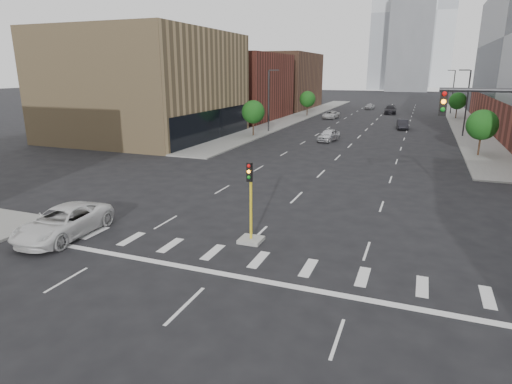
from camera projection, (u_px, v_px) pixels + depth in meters
The scene contains 23 objects.
ground at pixel (156, 333), 15.03m from camera, with size 400.00×400.00×0.00m, color black.
sidewalk_left_far at pixel (301, 116), 86.62m from camera, with size 5.00×92.00×0.15m, color gray.
sidewalk_right_far at pixel (464, 122), 76.24m from camera, with size 5.00×92.00×0.15m, color gray.
building_left_mid at pixel (148, 85), 58.53m from camera, with size 20.00×24.00×14.00m, color #A0845A.
building_left_far_a at pixel (228, 86), 82.14m from camera, with size 20.00×22.00×12.00m, color brown.
building_left_far_b at pixel (272, 81), 105.34m from camera, with size 20.00×24.00×13.00m, color brown.
tower_left at pixel (397, 15), 205.71m from camera, with size 22.00×22.00×70.00m, color #B2B7BC.
tower_right at pixel (437, 12), 234.02m from camera, with size 20.00×20.00×80.00m, color #B2B7BC.
tower_mid at pixel (411, 40), 188.54m from camera, with size 18.00×18.00×44.00m, color slate.
median_traffic_signal at pixel (251, 225), 22.81m from camera, with size 1.20×1.20×4.40m.
streetlight_right_a at pixel (466, 100), 58.39m from camera, with size 1.60×0.22×9.07m.
streetlight_right_b at pixel (453, 90), 89.80m from camera, with size 1.60×0.22×9.07m.
streetlight_left at pixel (269, 98), 63.18m from camera, with size 1.60×0.22×9.07m.
tree_left_near at pixel (253, 112), 59.33m from camera, with size 3.20×3.20×4.85m.
tree_left_far at pixel (307, 99), 86.26m from camera, with size 3.20×3.20×4.85m.
tree_right_near at pixel (482, 125), 45.16m from camera, with size 3.20×3.20×4.85m.
tree_right_far at pixel (458, 101), 81.07m from camera, with size 3.20×3.20×4.85m.
car_near_left at pixel (329, 135), 55.89m from camera, with size 1.83×4.55×1.55m, color silver.
car_mid_right at pixel (403, 124), 67.45m from camera, with size 1.60×4.59×1.51m, color black.
car_far_left at pixel (331, 115), 82.76m from camera, with size 2.33×5.05×1.40m, color #B8B8B8.
car_deep_right at pixel (390, 110), 91.33m from camera, with size 2.41×5.92×1.72m, color black.
car_distant at pixel (370, 106), 102.03m from camera, with size 1.67×4.16×1.42m, color #9FA0A4.
parked_minivan at pixel (63, 222), 23.64m from camera, with size 2.76×5.99×1.66m, color silver.
Camera 1 is at (7.98, -10.96, 8.90)m, focal length 30.00 mm.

